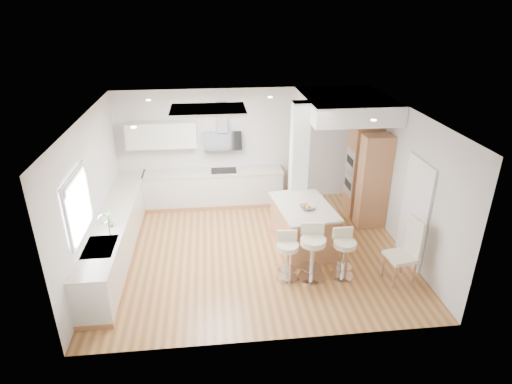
{
  "coord_description": "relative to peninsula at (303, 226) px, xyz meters",
  "views": [
    {
      "loc": [
        -0.77,
        -7.36,
        4.7
      ],
      "look_at": [
        0.08,
        0.4,
        1.13
      ],
      "focal_mm": 30.0,
      "sensor_mm": 36.0,
      "label": 1
    }
  ],
  "objects": [
    {
      "name": "bar_stool_c",
      "position": [
        0.52,
        -1.09,
        0.05
      ],
      "size": [
        0.44,
        0.44,
        0.95
      ],
      "rotation": [
        0.0,
        0.0,
        0.04
      ],
      "color": "silver",
      "rests_on": "ground"
    },
    {
      "name": "doorway_right",
      "position": [
        1.98,
        -0.66,
        0.52
      ],
      "size": [
        0.05,
        1.0,
        2.1
      ],
      "color": "#3F3A31",
      "rests_on": "ground"
    },
    {
      "name": "window_left",
      "position": [
        -3.95,
        -0.96,
        1.21
      ],
      "size": [
        0.06,
        1.28,
        1.07
      ],
      "color": "white",
      "rests_on": "ground"
    },
    {
      "name": "bar_stool_a",
      "position": [
        -0.5,
        -1.03,
        0.04
      ],
      "size": [
        0.44,
        0.44,
        0.92
      ],
      "rotation": [
        0.0,
        0.0,
        -0.07
      ],
      "color": "silver",
      "rests_on": "ground"
    },
    {
      "name": "soffit",
      "position": [
        1.1,
        1.34,
        2.12
      ],
      "size": [
        1.78,
        2.2,
        0.4
      ],
      "color": "white",
      "rests_on": "ground"
    },
    {
      "name": "oven_column",
      "position": [
        1.68,
        1.17,
        0.57
      ],
      "size": [
        0.63,
        1.21,
        2.1
      ],
      "color": "#B4784D",
      "rests_on": "ground"
    },
    {
      "name": "ceiling",
      "position": [
        -1.0,
        -0.06,
        -0.48
      ],
      "size": [
        6.0,
        5.0,
        0.02
      ],
      "primitive_type": "cube",
      "color": "white",
      "rests_on": "ground"
    },
    {
      "name": "wall_back",
      "position": [
        -1.0,
        2.44,
        0.92
      ],
      "size": [
        6.0,
        0.04,
        2.8
      ],
      "primitive_type": "cube",
      "color": "beige",
      "rests_on": "ground"
    },
    {
      "name": "bar_stool_b",
      "position": [
        -0.06,
        -1.07,
        0.12
      ],
      "size": [
        0.53,
        0.53,
        1.06
      ],
      "rotation": [
        0.0,
        0.0,
        -0.12
      ],
      "color": "silver",
      "rests_on": "ground"
    },
    {
      "name": "pillar",
      "position": [
        0.05,
        0.89,
        0.92
      ],
      "size": [
        0.35,
        0.35,
        2.8
      ],
      "color": "white",
      "rests_on": "ground"
    },
    {
      "name": "counter_left",
      "position": [
        -3.7,
        0.17,
        -0.02
      ],
      "size": [
        0.63,
        4.5,
        1.35
      ],
      "color": "#B4784D",
      "rests_on": "ground"
    },
    {
      "name": "counter_back",
      "position": [
        -1.91,
        2.17,
        0.22
      ],
      "size": [
        3.62,
        0.63,
        2.5
      ],
      "color": "#B4784D",
      "rests_on": "ground"
    },
    {
      "name": "wall_left",
      "position": [
        -4.0,
        -0.06,
        0.92
      ],
      "size": [
        0.04,
        5.0,
        2.8
      ],
      "primitive_type": "cube",
      "color": "beige",
      "rests_on": "ground"
    },
    {
      "name": "skylight",
      "position": [
        -1.79,
        0.54,
        2.29
      ],
      "size": [
        4.1,
        2.1,
        0.06
      ],
      "color": "white",
      "rests_on": "ground"
    },
    {
      "name": "wall_right",
      "position": [
        2.0,
        -0.06,
        0.92
      ],
      "size": [
        0.04,
        5.0,
        2.8
      ],
      "primitive_type": "cube",
      "color": "beige",
      "rests_on": "ground"
    },
    {
      "name": "dining_chair",
      "position": [
        1.59,
        -1.31,
        0.18
      ],
      "size": [
        0.55,
        0.55,
        1.24
      ],
      "rotation": [
        0.0,
        0.0,
        0.15
      ],
      "color": "beige",
      "rests_on": "ground"
    },
    {
      "name": "ground",
      "position": [
        -1.0,
        -0.06,
        -0.48
      ],
      "size": [
        6.0,
        6.0,
        0.0
      ],
      "primitive_type": "plane",
      "color": "#AC7440",
      "rests_on": "ground"
    },
    {
      "name": "peninsula",
      "position": [
        0.0,
        0.0,
        0.0
      ],
      "size": [
        1.22,
        1.68,
        1.02
      ],
      "rotation": [
        0.0,
        0.0,
        0.13
      ],
      "color": "#B4784D",
      "rests_on": "ground"
    }
  ]
}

